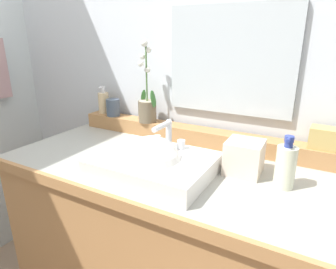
{
  "coord_description": "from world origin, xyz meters",
  "views": [
    {
      "loc": [
        0.5,
        -0.94,
        1.34
      ],
      "look_at": [
        -0.01,
        -0.03,
        0.99
      ],
      "focal_mm": 30.81,
      "sensor_mm": 36.0,
      "label": 1
    }
  ],
  "objects_px": {
    "sink_basin": "(153,165)",
    "tumbler_cup": "(113,107)",
    "trinket_box": "(323,138)",
    "lotion_bottle": "(285,166)",
    "soap_bar": "(141,141)",
    "soap_dispenser": "(104,102)",
    "potted_plant": "(147,104)",
    "tissue_box": "(244,157)"
  },
  "relations": [
    {
      "from": "soap_dispenser",
      "to": "lotion_bottle",
      "type": "height_order",
      "value": "soap_dispenser"
    },
    {
      "from": "sink_basin",
      "to": "trinket_box",
      "type": "bearing_deg",
      "value": 36.12
    },
    {
      "from": "trinket_box",
      "to": "lotion_bottle",
      "type": "distance_m",
      "value": 0.28
    },
    {
      "from": "soap_dispenser",
      "to": "tumbler_cup",
      "type": "distance_m",
      "value": 0.09
    },
    {
      "from": "soap_dispenser",
      "to": "lotion_bottle",
      "type": "xyz_separation_m",
      "value": [
        1.01,
        -0.26,
        -0.06
      ]
    },
    {
      "from": "trinket_box",
      "to": "sink_basin",
      "type": "bearing_deg",
      "value": -141.72
    },
    {
      "from": "potted_plant",
      "to": "lotion_bottle",
      "type": "height_order",
      "value": "potted_plant"
    },
    {
      "from": "tumbler_cup",
      "to": "tissue_box",
      "type": "distance_m",
      "value": 0.81
    },
    {
      "from": "potted_plant",
      "to": "lotion_bottle",
      "type": "distance_m",
      "value": 0.75
    },
    {
      "from": "potted_plant",
      "to": "trinket_box",
      "type": "distance_m",
      "value": 0.8
    },
    {
      "from": "potted_plant",
      "to": "tissue_box",
      "type": "height_order",
      "value": "potted_plant"
    },
    {
      "from": "trinket_box",
      "to": "lotion_bottle",
      "type": "height_order",
      "value": "lotion_bottle"
    },
    {
      "from": "tumbler_cup",
      "to": "tissue_box",
      "type": "relative_size",
      "value": 0.71
    },
    {
      "from": "tumbler_cup",
      "to": "sink_basin",
      "type": "bearing_deg",
      "value": -37.67
    },
    {
      "from": "tumbler_cup",
      "to": "tissue_box",
      "type": "height_order",
      "value": "tumbler_cup"
    },
    {
      "from": "sink_basin",
      "to": "tumbler_cup",
      "type": "height_order",
      "value": "sink_basin"
    },
    {
      "from": "tumbler_cup",
      "to": "trinket_box",
      "type": "xyz_separation_m",
      "value": [
        1.03,
        0.01,
        -0.0
      ]
    },
    {
      "from": "soap_bar",
      "to": "tissue_box",
      "type": "bearing_deg",
      "value": 11.15
    },
    {
      "from": "trinket_box",
      "to": "soap_bar",
      "type": "bearing_deg",
      "value": -153.71
    },
    {
      "from": "soap_dispenser",
      "to": "sink_basin",
      "type": "bearing_deg",
      "value": -34.84
    },
    {
      "from": "soap_bar",
      "to": "tissue_box",
      "type": "relative_size",
      "value": 0.54
    },
    {
      "from": "trinket_box",
      "to": "lotion_bottle",
      "type": "relative_size",
      "value": 0.54
    },
    {
      "from": "soap_bar",
      "to": "soap_dispenser",
      "type": "bearing_deg",
      "value": 146.56
    },
    {
      "from": "soap_bar",
      "to": "tumbler_cup",
      "type": "relative_size",
      "value": 0.76
    },
    {
      "from": "potted_plant",
      "to": "tumbler_cup",
      "type": "bearing_deg",
      "value": 178.56
    },
    {
      "from": "sink_basin",
      "to": "potted_plant",
      "type": "bearing_deg",
      "value": 125.15
    },
    {
      "from": "tumbler_cup",
      "to": "tissue_box",
      "type": "xyz_separation_m",
      "value": [
        0.78,
        -0.2,
        -0.06
      ]
    },
    {
      "from": "sink_basin",
      "to": "tissue_box",
      "type": "distance_m",
      "value": 0.34
    },
    {
      "from": "sink_basin",
      "to": "soap_bar",
      "type": "relative_size",
      "value": 6.13
    },
    {
      "from": "soap_bar",
      "to": "lotion_bottle",
      "type": "xyz_separation_m",
      "value": [
        0.56,
        0.04,
        -0.0
      ]
    },
    {
      "from": "soap_bar",
      "to": "tumbler_cup",
      "type": "distance_m",
      "value": 0.47
    },
    {
      "from": "potted_plant",
      "to": "trinket_box",
      "type": "height_order",
      "value": "potted_plant"
    },
    {
      "from": "soap_bar",
      "to": "potted_plant",
      "type": "relative_size",
      "value": 0.17
    },
    {
      "from": "lotion_bottle",
      "to": "tumbler_cup",
      "type": "bearing_deg",
      "value": 165.39
    },
    {
      "from": "soap_dispenser",
      "to": "tumbler_cup",
      "type": "bearing_deg",
      "value": -14.19
    },
    {
      "from": "tumbler_cup",
      "to": "lotion_bottle",
      "type": "relative_size",
      "value": 0.5
    },
    {
      "from": "sink_basin",
      "to": "trinket_box",
      "type": "relative_size",
      "value": 4.33
    },
    {
      "from": "tissue_box",
      "to": "lotion_bottle",
      "type": "bearing_deg",
      "value": -15.87
    },
    {
      "from": "soap_dispenser",
      "to": "tumbler_cup",
      "type": "relative_size",
      "value": 1.66
    },
    {
      "from": "soap_dispenser",
      "to": "trinket_box",
      "type": "xyz_separation_m",
      "value": [
        1.11,
        -0.01,
        -0.02
      ]
    },
    {
      "from": "trinket_box",
      "to": "lotion_bottle",
      "type": "xyz_separation_m",
      "value": [
        -0.1,
        -0.26,
        -0.04
      ]
    },
    {
      "from": "tumbler_cup",
      "to": "lotion_bottle",
      "type": "xyz_separation_m",
      "value": [
        0.93,
        -0.24,
        -0.04
      ]
    }
  ]
}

